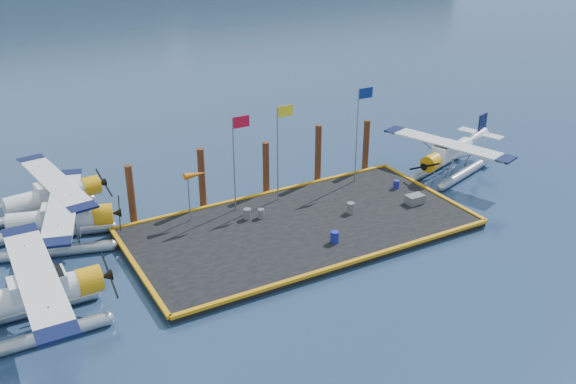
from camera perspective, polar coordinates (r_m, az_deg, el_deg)
name	(u,v)px	position (r m, az deg, el deg)	size (l,w,h in m)	color
ground	(301,231)	(38.35, 1.16, -3.49)	(4000.00, 4000.00, 0.00)	navy
dock	(301,228)	(38.26, 1.16, -3.22)	(20.00, 10.00, 0.40)	black
dock_bumpers	(301,224)	(38.12, 1.17, -2.84)	(20.25, 10.25, 0.18)	#C6800B
seaplane_a	(30,299)	(31.48, -21.94, -8.85)	(9.61, 10.58, 3.78)	#979CA4
seaplane_b	(58,222)	(38.28, -19.80, -2.51)	(9.29, 10.00, 3.56)	#979CA4
seaplane_c	(50,199)	(41.29, -20.36, -0.58)	(9.18, 10.10, 3.57)	#979CA4
seaplane_d	(449,156)	(46.85, 14.08, 3.15)	(8.97, 9.57, 3.43)	#979CA4
drum_0	(247,214)	(38.83, -3.64, -1.96)	(0.46, 0.46, 0.65)	#57575C
drum_2	(351,208)	(39.65, 5.59, -1.41)	(0.48, 0.48, 0.68)	#57575C
drum_3	(335,237)	(36.25, 4.17, -4.01)	(0.48, 0.48, 0.67)	navy
drum_4	(396,184)	(43.45, 9.60, 0.68)	(0.40, 0.40, 0.56)	navy
drum_5	(261,213)	(38.92, -2.42, -1.92)	(0.41, 0.41, 0.57)	#57575C
crate	(415,199)	(41.52, 11.21, -0.63)	(1.13, 0.75, 0.56)	#57575C
flagpole_red	(237,149)	(38.64, -4.59, 3.82)	(1.14, 0.08, 6.00)	gray
flagpole_yellow	(280,139)	(39.85, -0.69, 4.74)	(1.14, 0.08, 6.20)	gray
flagpole_blue	(360,121)	(42.83, 6.41, 6.27)	(1.14, 0.08, 6.50)	gray
windsock	(195,176)	(38.10, -8.25, 1.44)	(1.40, 0.44, 3.12)	gray
piling_0	(131,197)	(39.05, -13.75, -0.42)	(0.44, 0.44, 4.00)	#3F1F12
piling_1	(202,180)	(40.26, -7.65, 1.03)	(0.44, 0.44, 4.20)	#3F1F12
piling_2	(266,170)	(42.03, -1.96, 1.99)	(0.44, 0.44, 3.80)	#3F1F12
piling_3	(318,155)	(43.78, 2.69, 3.28)	(0.44, 0.44, 4.30)	#3F1F12
piling_4	(366,147)	(45.95, 6.94, 3.98)	(0.44, 0.44, 4.00)	#3F1F12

